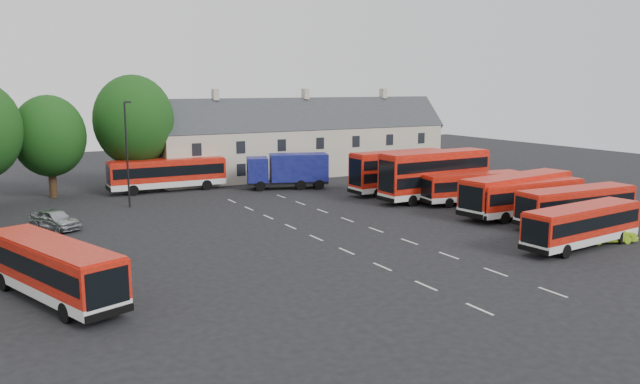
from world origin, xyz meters
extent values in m
plane|color=black|center=(0.00, 0.00, 0.00)|extent=(140.00, 140.00, 0.00)
cube|color=beige|center=(0.00, -14.00, 0.01)|extent=(0.15, 1.80, 0.01)
cube|color=beige|center=(0.00, -10.00, 0.01)|extent=(0.15, 1.80, 0.01)
cube|color=beige|center=(0.00, -6.00, 0.01)|extent=(0.15, 1.80, 0.01)
cube|color=beige|center=(0.00, -2.00, 0.01)|extent=(0.15, 1.80, 0.01)
cube|color=beige|center=(0.00, 2.00, 0.01)|extent=(0.15, 1.80, 0.01)
cube|color=beige|center=(0.00, 6.00, 0.01)|extent=(0.15, 1.80, 0.01)
cube|color=beige|center=(0.00, 10.00, 0.01)|extent=(0.15, 1.80, 0.01)
cube|color=beige|center=(0.00, 14.00, 0.01)|extent=(0.15, 1.80, 0.01)
cube|color=beige|center=(0.00, 18.00, 0.01)|extent=(0.15, 1.80, 0.01)
cube|color=beige|center=(5.00, -14.00, 0.01)|extent=(0.15, 1.80, 0.01)
cube|color=beige|center=(5.00, -10.00, 0.01)|extent=(0.15, 1.80, 0.01)
cube|color=beige|center=(5.00, -6.00, 0.01)|extent=(0.15, 1.80, 0.01)
cube|color=beige|center=(5.00, -2.00, 0.01)|extent=(0.15, 1.80, 0.01)
cube|color=beige|center=(5.00, 2.00, 0.01)|extent=(0.15, 1.80, 0.01)
cube|color=beige|center=(5.00, 6.00, 0.01)|extent=(0.15, 1.80, 0.01)
cube|color=beige|center=(5.00, 10.00, 0.01)|extent=(0.15, 1.80, 0.01)
cube|color=beige|center=(5.00, 14.00, 0.01)|extent=(0.15, 1.80, 0.01)
cube|color=beige|center=(5.00, 18.00, 0.01)|extent=(0.15, 1.80, 0.01)
cylinder|color=black|center=(-14.00, 28.00, 1.75)|extent=(0.70, 0.70, 3.50)
ellipsoid|color=#164011|center=(-14.00, 28.00, 5.81)|extent=(6.60, 6.60, 7.59)
cylinder|color=black|center=(-6.00, 29.00, 2.10)|extent=(0.70, 0.70, 4.20)
ellipsoid|color=#164011|center=(-6.00, 29.00, 6.97)|extent=(7.92, 7.92, 9.11)
cube|color=beige|center=(14.00, 30.00, 2.75)|extent=(35.00, 7.00, 5.50)
cube|color=#2D3035|center=(14.00, 30.00, 5.50)|extent=(35.70, 7.13, 7.13)
cube|color=beige|center=(3.00, 30.00, 9.46)|extent=(0.60, 0.90, 1.20)
cube|color=beige|center=(14.00, 30.00, 9.46)|extent=(0.60, 0.90, 1.20)
cube|color=beige|center=(25.00, 30.00, 9.46)|extent=(0.60, 0.90, 1.20)
cube|color=silver|center=(13.83, -8.67, 0.69)|extent=(9.88, 3.06, 0.49)
cube|color=#B6190B|center=(13.83, -8.67, 1.79)|extent=(9.88, 3.06, 1.72)
cube|color=black|center=(13.83, -8.67, 1.83)|extent=(9.50, 3.08, 0.84)
cube|color=#B6190B|center=(13.83, -8.67, 2.70)|extent=(9.68, 2.96, 0.11)
cylinder|color=black|center=(10.82, -9.94, 0.44)|extent=(0.90, 0.32, 0.88)
cylinder|color=black|center=(16.84, -7.40, 0.44)|extent=(0.90, 0.32, 0.88)
cube|color=silver|center=(18.90, -4.14, 0.72)|extent=(10.29, 2.78, 0.51)
cube|color=#B6190B|center=(18.90, -4.14, 1.88)|extent=(10.29, 2.78, 1.81)
cube|color=black|center=(18.90, -4.14, 1.92)|extent=(9.89, 2.81, 0.88)
cube|color=#B6190B|center=(18.90, -4.14, 2.83)|extent=(10.08, 2.67, 0.11)
cylinder|color=black|center=(15.60, -5.04, 0.46)|extent=(0.94, 0.30, 0.93)
cylinder|color=black|center=(22.21, -3.24, 0.46)|extent=(0.94, 0.30, 0.93)
cube|color=silver|center=(18.03, -0.14, 0.73)|extent=(10.43, 2.61, 0.52)
cube|color=#B6190B|center=(18.03, -0.14, 1.91)|extent=(10.43, 2.61, 1.84)
cube|color=black|center=(18.03, -0.14, 1.96)|extent=(10.02, 2.66, 0.90)
cube|color=#B6190B|center=(18.03, -0.14, 2.88)|extent=(10.22, 2.51, 0.11)
cylinder|color=black|center=(14.68, -1.13, 0.47)|extent=(0.95, 0.29, 0.94)
cylinder|color=black|center=(21.38, 0.85, 0.47)|extent=(0.95, 0.29, 0.94)
cube|color=silver|center=(18.22, 1.10, 0.81)|extent=(11.77, 4.12, 0.58)
cube|color=#B6190B|center=(18.22, 1.10, 2.12)|extent=(11.77, 4.12, 2.04)
cube|color=black|center=(18.22, 1.10, 2.17)|extent=(11.33, 4.12, 1.00)
cube|color=#B6190B|center=(18.22, 1.10, 3.20)|extent=(11.53, 3.98, 0.13)
cylinder|color=black|center=(14.72, -0.56, 0.52)|extent=(1.08, 0.43, 1.05)
cylinder|color=black|center=(21.72, 2.76, 0.52)|extent=(1.08, 0.43, 1.05)
cube|color=silver|center=(18.42, 6.39, 0.68)|extent=(9.92, 3.55, 0.49)
cube|color=#B6190B|center=(18.42, 6.39, 1.79)|extent=(9.92, 3.55, 1.72)
cube|color=black|center=(18.42, 6.39, 1.83)|extent=(9.55, 3.55, 0.84)
cube|color=#B6190B|center=(18.42, 6.39, 2.69)|extent=(9.72, 3.43, 0.11)
cylinder|color=black|center=(15.20, 5.84, 0.44)|extent=(0.91, 0.37, 0.88)
cylinder|color=black|center=(21.64, 6.94, 0.44)|extent=(0.91, 0.37, 0.88)
cube|color=silver|center=(16.35, 9.21, 0.78)|extent=(11.13, 2.85, 0.55)
cube|color=#B6190B|center=(16.35, 9.21, 2.74)|extent=(11.13, 2.85, 3.37)
cube|color=black|center=(16.35, 9.21, 2.09)|extent=(10.69, 2.89, 0.96)
cube|color=#B6190B|center=(16.35, 9.21, 4.47)|extent=(10.91, 2.74, 0.12)
cylinder|color=black|center=(12.84, 7.96, 0.50)|extent=(1.01, 0.31, 1.01)
cylinder|color=black|center=(19.85, 10.45, 0.50)|extent=(1.01, 0.31, 1.01)
cube|color=black|center=(16.35, 9.21, 3.39)|extent=(10.69, 2.89, 0.96)
cube|color=silver|center=(15.78, 14.00, 0.72)|extent=(10.20, 2.53, 0.51)
cube|color=#B6190B|center=(15.78, 14.00, 2.52)|extent=(10.20, 2.53, 3.09)
cube|color=black|center=(15.78, 14.00, 1.92)|extent=(9.80, 2.58, 0.88)
cube|color=#B6190B|center=(15.78, 14.00, 4.11)|extent=(10.00, 2.43, 0.11)
cylinder|color=black|center=(12.55, 12.88, 0.46)|extent=(0.93, 0.28, 0.92)
cylinder|color=black|center=(19.00, 15.11, 0.46)|extent=(0.93, 0.28, 0.92)
cube|color=black|center=(15.78, 14.00, 3.12)|extent=(9.80, 2.58, 0.88)
cube|color=silver|center=(-17.37, -2.80, 0.73)|extent=(5.61, 10.54, 0.52)
cube|color=#B6190B|center=(-17.37, -2.80, 1.90)|extent=(5.61, 10.54, 1.83)
cube|color=black|center=(-17.37, -2.80, 1.95)|extent=(5.53, 10.17, 0.89)
cube|color=#B6190B|center=(-17.37, -2.80, 2.87)|extent=(5.45, 10.32, 0.11)
cylinder|color=black|center=(-15.28, -5.58, 0.47)|extent=(0.56, 0.97, 0.94)
cylinder|color=black|center=(-19.46, -0.02, 0.47)|extent=(0.56, 0.97, 0.94)
cube|color=silver|center=(-3.54, 26.37, 0.80)|extent=(11.43, 2.90, 0.57)
cube|color=#B6190B|center=(-3.54, 26.37, 2.09)|extent=(11.43, 2.90, 2.01)
cube|color=black|center=(-3.54, 26.37, 2.14)|extent=(10.98, 2.95, 0.98)
cube|color=#B6190B|center=(-3.54, 26.37, 3.15)|extent=(11.20, 2.79, 0.12)
cylinder|color=black|center=(-7.21, 25.31, 0.52)|extent=(1.04, 0.32, 1.03)
cylinder|color=black|center=(0.13, 27.44, 0.52)|extent=(1.04, 0.32, 1.03)
cube|color=black|center=(7.55, 21.81, 0.66)|extent=(8.39, 4.77, 0.31)
cube|color=navy|center=(4.68, 22.83, 2.04)|extent=(2.77, 3.08, 2.44)
cube|color=black|center=(3.77, 23.16, 2.40)|extent=(0.82, 2.07, 1.22)
cube|color=navy|center=(8.66, 21.42, 2.19)|extent=(6.32, 4.34, 2.75)
cylinder|color=black|center=(4.48, 21.68, 0.51)|extent=(1.05, 0.61, 1.02)
cylinder|color=black|center=(10.85, 21.85, 0.51)|extent=(1.05, 0.61, 1.02)
imported|color=#B1B3BA|center=(-15.46, 13.64, 0.76)|extent=(3.63, 4.76, 1.51)
imported|color=#9ED320|center=(16.54, -8.73, 0.59)|extent=(3.78, 2.36, 1.17)
cylinder|color=black|center=(-8.81, 19.62, 4.52)|extent=(0.16, 0.16, 9.05)
cube|color=black|center=(-8.54, 19.60, 9.05)|extent=(0.56, 0.28, 0.16)
camera|label=1|loc=(-20.28, -34.83, 10.43)|focal=35.00mm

